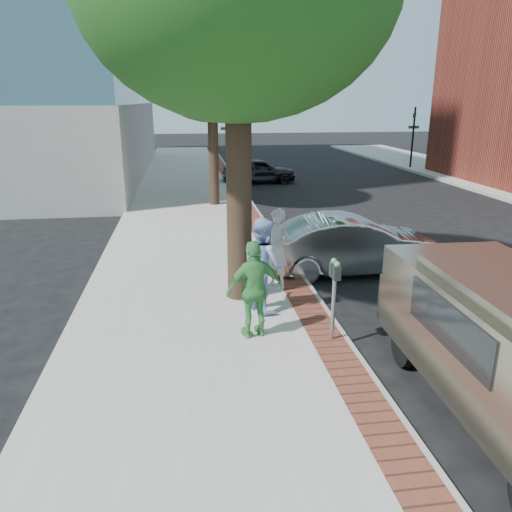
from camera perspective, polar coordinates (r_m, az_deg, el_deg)
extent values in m
plane|color=black|center=(9.24, 3.27, -9.59)|extent=(120.00, 120.00, 0.00)
cube|color=#9E9991|center=(16.58, -7.30, 2.88)|extent=(5.00, 60.00, 0.15)
cube|color=brown|center=(16.73, 0.25, 3.43)|extent=(0.60, 60.00, 0.01)
cube|color=gray|center=(16.80, 1.43, 3.21)|extent=(0.10, 60.00, 0.15)
cylinder|color=black|center=(30.26, -3.35, 13.01)|extent=(0.12, 0.12, 3.80)
imported|color=black|center=(30.20, -3.39, 15.09)|extent=(0.18, 0.15, 0.90)
cube|color=#1E7238|center=(30.21, -3.37, 14.33)|extent=(0.70, 0.03, 0.18)
cylinder|color=black|center=(33.32, 17.47, 12.67)|extent=(0.12, 0.12, 3.80)
imported|color=black|center=(33.26, 17.65, 14.55)|extent=(0.18, 0.15, 0.90)
cube|color=#1E7238|center=(33.28, 17.58, 13.86)|extent=(0.70, 0.03, 0.18)
cylinder|color=black|center=(10.19, -1.95, 6.99)|extent=(0.52, 0.52, 4.40)
cylinder|color=black|center=(20.21, -4.88, 11.32)|extent=(0.40, 0.40, 3.85)
ellipsoid|color=#1D4A15|center=(20.13, -5.13, 20.54)|extent=(4.80, 4.80, 3.94)
cylinder|color=gray|center=(8.79, 8.81, -6.02)|extent=(0.07, 0.07, 1.15)
cube|color=#2D3030|center=(8.46, 9.20, -1.94)|extent=(0.12, 0.14, 0.24)
cube|color=#2D3030|center=(8.62, 8.85, -1.54)|extent=(0.12, 0.14, 0.24)
sphere|color=#3F8C4C|center=(8.41, 9.25, -0.97)|extent=(0.11, 0.11, 0.11)
sphere|color=#3F8C4C|center=(8.57, 8.90, -0.60)|extent=(0.11, 0.11, 0.11)
imported|color=#BCBCC1|center=(11.01, 2.43, 0.82)|extent=(0.74, 0.78, 1.80)
imported|color=#97B2EA|center=(9.83, 0.80, -0.95)|extent=(1.01, 1.12, 1.89)
imported|color=#479C4C|center=(8.72, -0.15, -3.85)|extent=(1.10, 0.64, 1.75)
imported|color=#A5A9AC|center=(12.68, 10.91, 1.24)|extent=(4.44, 1.56, 1.46)
imported|color=black|center=(26.57, 0.32, 9.73)|extent=(3.89, 1.68, 1.31)
cube|color=gray|center=(9.32, 20.62, -5.23)|extent=(2.03, 1.03, 0.86)
cylinder|color=black|center=(8.65, 16.75, -9.78)|extent=(0.26, 0.70, 0.69)
cylinder|color=black|center=(9.46, 26.79, -8.56)|extent=(0.26, 0.70, 0.69)
cube|color=black|center=(6.96, 20.97, -7.39)|extent=(0.09, 2.16, 0.59)
cube|color=black|center=(9.61, 19.56, -2.18)|extent=(1.73, 0.07, 0.43)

